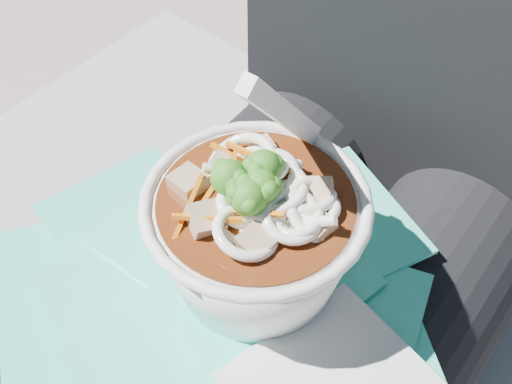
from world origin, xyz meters
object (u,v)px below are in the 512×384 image
Objects in this scene: lap at (249,351)px; plastic_bag at (222,287)px; stone_ledge at (318,380)px; person_body at (308,263)px; udon_bowl at (257,230)px.

plastic_bag is at bearing -161.43° from lap.
stone_ledge is 0.34m from lap.
person_body is (0.00, 0.09, 0.03)m from lap.
stone_ledge is at bearing 90.00° from lap.
lap is 1.25× the size of plastic_bag.
udon_bowl reaches higher than stone_ledge.
lap is 0.49× the size of person_body.
person_body is at bearing 78.39° from plastic_bag.
person_body is at bearing 89.98° from udon_bowl.
plastic_bag reaches higher than stone_ledge.
udon_bowl is (-0.00, 0.01, 0.16)m from lap.
lap is 0.10m from person_body.
person_body is 0.12m from plastic_bag.
udon_bowl is at bearing -90.01° from stone_ledge.
udon_bowl is at bearing 90.14° from lap.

